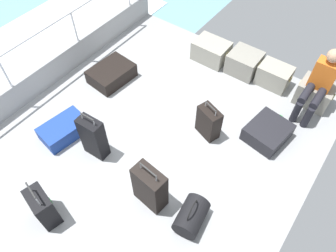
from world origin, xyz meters
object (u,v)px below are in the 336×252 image
at_px(suitcase_6, 150,187).
at_px(suitcase_5, 112,74).
at_px(suitcase_0, 64,130).
at_px(duffel_bag, 191,216).
at_px(suitcase_3, 267,132).
at_px(cargo_crate_2, 274,76).
at_px(suitcase_2, 209,122).
at_px(suitcase_4, 93,137).
at_px(cargo_crate_0, 211,51).
at_px(suitcase_1, 43,207).
at_px(passenger_seated, 320,83).
at_px(cargo_crate_1, 244,63).
at_px(cargo_crate_3, 315,93).

bearing_deg(suitcase_6, suitcase_5, 144.53).
height_order(suitcase_0, duffel_bag, duffel_bag).
distance_m(suitcase_3, duffel_bag, 1.78).
xyz_separation_m(cargo_crate_2, suitcase_2, (-0.34, -1.57, 0.07)).
height_order(suitcase_4, suitcase_6, suitcase_4).
bearing_deg(suitcase_6, suitcase_0, 177.66).
xyz_separation_m(cargo_crate_0, suitcase_4, (-0.25, -2.74, 0.17)).
bearing_deg(suitcase_5, suitcase_4, -55.81).
bearing_deg(suitcase_2, suitcase_1, -111.66).
relative_size(passenger_seated, suitcase_0, 1.49).
distance_m(cargo_crate_1, suitcase_0, 3.23).
distance_m(passenger_seated, suitcase_5, 3.34).
bearing_deg(suitcase_6, cargo_crate_0, 106.49).
bearing_deg(suitcase_6, suitcase_2, 89.41).
distance_m(cargo_crate_1, passenger_seated, 1.34).
relative_size(passenger_seated, suitcase_3, 1.58).
height_order(cargo_crate_0, cargo_crate_1, cargo_crate_1).
height_order(cargo_crate_3, suitcase_0, cargo_crate_3).
distance_m(cargo_crate_1, suitcase_4, 2.94).
height_order(cargo_crate_1, suitcase_3, cargo_crate_1).
xyz_separation_m(passenger_seated, suitcase_6, (-1.06, -2.75, -0.24)).
bearing_deg(suitcase_4, cargo_crate_0, 84.86).
relative_size(suitcase_2, duffel_bag, 1.21).
bearing_deg(cargo_crate_0, cargo_crate_3, 1.98).
height_order(cargo_crate_2, suitcase_4, suitcase_4).
distance_m(suitcase_1, suitcase_2, 2.50).
xyz_separation_m(cargo_crate_3, suitcase_1, (-1.97, -3.88, 0.07)).
xyz_separation_m(cargo_crate_0, cargo_crate_2, (1.20, 0.07, 0.00)).
xyz_separation_m(suitcase_2, suitcase_6, (-0.01, -1.37, 0.07)).
height_order(cargo_crate_3, suitcase_4, suitcase_4).
height_order(cargo_crate_1, suitcase_4, suitcase_4).
height_order(suitcase_3, suitcase_5, suitcase_5).
bearing_deg(cargo_crate_0, passenger_seated, -3.52).
height_order(cargo_crate_0, suitcase_0, cargo_crate_0).
bearing_deg(suitcase_3, suitcase_5, -170.88).
height_order(cargo_crate_0, suitcase_3, cargo_crate_0).
height_order(suitcase_1, suitcase_5, suitcase_1).
distance_m(cargo_crate_3, suitcase_5, 3.39).
xyz_separation_m(suitcase_0, duffel_bag, (2.30, -0.01, 0.04)).
xyz_separation_m(suitcase_1, suitcase_4, (-0.19, 1.08, 0.08)).
bearing_deg(suitcase_5, suitcase_2, -0.57).
height_order(cargo_crate_0, suitcase_6, suitcase_6).
height_order(suitcase_0, suitcase_5, suitcase_5).
relative_size(cargo_crate_3, suitcase_5, 0.72).
bearing_deg(suitcase_1, suitcase_3, 58.77).
xyz_separation_m(suitcase_2, duffel_bag, (0.58, -1.31, -0.10)).
relative_size(cargo_crate_2, suitcase_4, 0.69).
height_order(suitcase_4, duffel_bag, suitcase_4).
bearing_deg(cargo_crate_3, suitcase_6, -109.86).
bearing_deg(suitcase_5, suitcase_3, 9.12).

